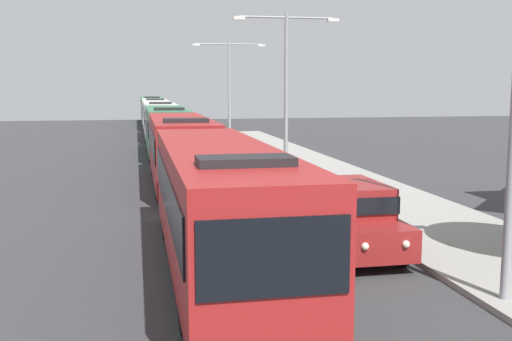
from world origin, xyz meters
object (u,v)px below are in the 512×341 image
(bus_lead, at_px, (220,202))
(white_suv, at_px, (351,214))
(bus_tail_end, at_px, (152,108))
(streetlamp_mid, at_px, (286,76))
(bus_second_in_line, at_px, (181,148))
(bus_middle, at_px, (167,129))
(streetlamp_far, at_px, (229,80))
(bus_fourth_in_line, at_px, (159,119))
(bus_rear, at_px, (155,112))

(bus_lead, height_order, white_suv, bus_lead)
(bus_tail_end, xyz_separation_m, streetlamp_mid, (5.40, -47.65, 3.23))
(bus_second_in_line, bearing_deg, bus_middle, 90.00)
(bus_lead, height_order, streetlamp_far, streetlamp_far)
(bus_second_in_line, distance_m, streetlamp_far, 21.82)
(bus_fourth_in_line, xyz_separation_m, bus_tail_end, (0.00, 25.04, 0.00))
(bus_lead, relative_size, bus_second_in_line, 1.08)
(bus_middle, height_order, bus_rear, same)
(bus_lead, bearing_deg, bus_tail_end, 90.00)
(bus_lead, distance_m, bus_fourth_in_line, 37.80)
(bus_second_in_line, relative_size, bus_rear, 1.01)
(bus_rear, bearing_deg, bus_fourth_in_line, -90.00)
(bus_second_in_line, xyz_separation_m, bus_middle, (0.00, 12.31, 0.00))
(bus_fourth_in_line, bearing_deg, streetlamp_far, -35.92)
(bus_fourth_in_line, bearing_deg, white_suv, -84.26)
(bus_lead, distance_m, bus_second_in_line, 13.00)
(white_suv, bearing_deg, bus_lead, -164.67)
(streetlamp_mid, bearing_deg, bus_lead, -109.56)
(white_suv, height_order, streetlamp_mid, streetlamp_mid)
(bus_tail_end, relative_size, streetlamp_far, 1.58)
(bus_rear, bearing_deg, bus_second_in_line, -90.00)
(bus_fourth_in_line, height_order, streetlamp_far, streetlamp_far)
(bus_tail_end, bearing_deg, streetlamp_far, -79.44)
(bus_second_in_line, height_order, streetlamp_far, streetlamp_far)
(white_suv, bearing_deg, streetlamp_far, 87.04)
(bus_second_in_line, distance_m, bus_rear, 37.69)
(bus_fourth_in_line, distance_m, white_suv, 36.98)
(bus_tail_end, bearing_deg, bus_fourth_in_line, -90.00)
(bus_middle, distance_m, bus_rear, 25.37)
(bus_tail_end, bearing_deg, streetlamp_mid, -83.54)
(bus_fourth_in_line, distance_m, bus_tail_end, 25.04)
(bus_tail_end, bearing_deg, bus_second_in_line, -90.00)
(white_suv, relative_size, streetlamp_far, 0.61)
(bus_second_in_line, distance_m, streetlamp_mid, 6.67)
(bus_lead, bearing_deg, bus_rear, 90.00)
(bus_middle, xyz_separation_m, white_suv, (3.70, -24.30, -0.66))
(streetlamp_far, bearing_deg, streetlamp_mid, -90.00)
(bus_middle, bearing_deg, bus_rear, 90.00)
(streetlamp_mid, bearing_deg, bus_rear, 98.65)
(streetlamp_mid, relative_size, streetlamp_far, 1.01)
(bus_second_in_line, bearing_deg, streetlamp_mid, 22.12)
(bus_rear, distance_m, white_suv, 49.81)
(bus_second_in_line, height_order, bus_tail_end, same)
(streetlamp_far, bearing_deg, bus_rear, 107.82)
(bus_rear, distance_m, streetlamp_mid, 36.05)
(bus_middle, xyz_separation_m, bus_fourth_in_line, (-0.00, 12.49, -0.00))
(bus_second_in_line, relative_size, streetlamp_mid, 1.42)
(bus_rear, relative_size, streetlamp_far, 1.41)
(bus_tail_end, distance_m, white_suv, 61.94)
(white_suv, distance_m, streetlamp_mid, 14.80)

